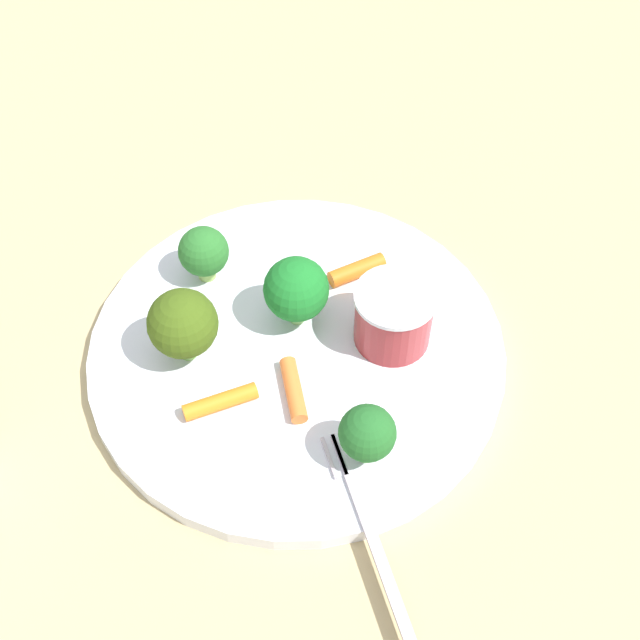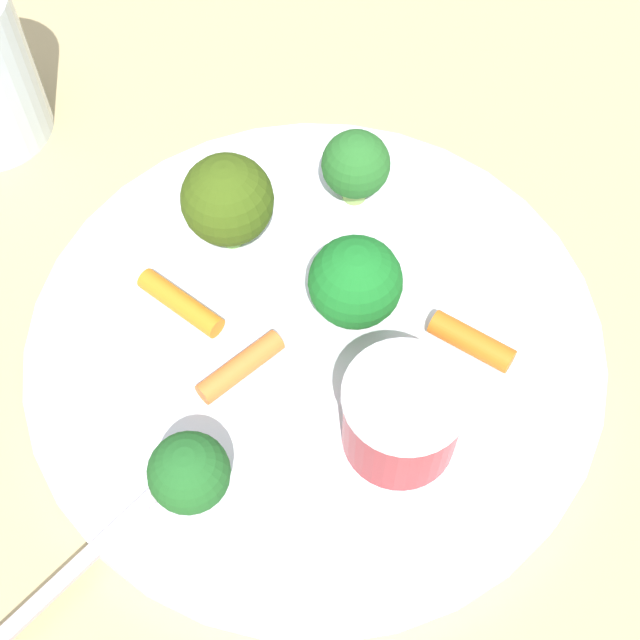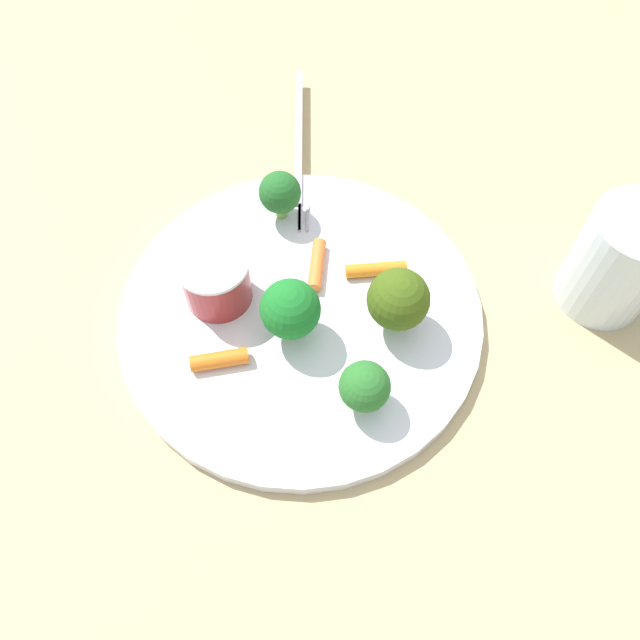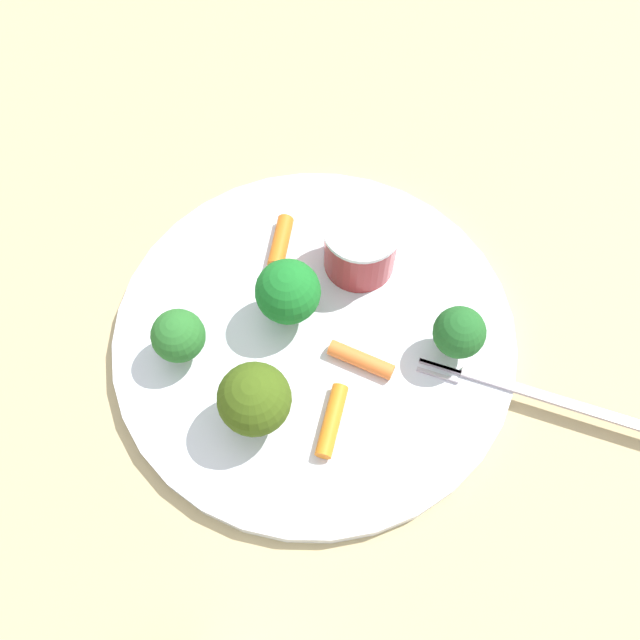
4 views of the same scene
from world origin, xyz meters
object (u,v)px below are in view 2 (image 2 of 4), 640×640
Objects in this scene: plate at (315,344)px; sauce_cup at (402,416)px; carrot_stick_2 at (181,303)px; fork at (30,602)px; broccoli_floret_3 at (355,283)px; broccoli_floret_2 at (189,473)px; carrot_stick_0 at (240,367)px; broccoli_floret_0 at (227,200)px; carrot_stick_1 at (472,341)px; broccoli_floret_1 at (356,165)px.

sauce_cup is at bearing -102.02° from plate.
carrot_stick_2 reaches higher than plate.
broccoli_floret_3 is at bearing -2.78° from fork.
broccoli_floret_2 reaches higher than fork.
carrot_stick_0 is (0.06, 0.03, -0.02)m from broccoli_floret_2.
broccoli_floret_0 is at bearing 78.09° from sauce_cup.
broccoli_floret_2 is 0.83× the size of broccoli_floret_3.
carrot_stick_0 and carrot_stick_2 have the same top height.
broccoli_floret_2 reaches higher than carrot_stick_2.
carrot_stick_0 is at bearing 107.39° from sauce_cup.
plate is at bearing 127.82° from carrot_stick_1.
broccoli_floret_3 is 0.09m from carrot_stick_2.
broccoli_floret_2 is 0.22× the size of fork.
carrot_stick_1 is at bearing -76.54° from broccoli_floret_0.
broccoli_floret_1 is at bearing -8.79° from carrot_stick_2.
sauce_cup is at bearing -131.02° from broccoli_floret_1.
broccoli_floret_1 is 0.11m from carrot_stick_1.
carrot_stick_1 is at bearing -15.83° from fork.
broccoli_floret_2 is 1.08× the size of carrot_stick_1.
sauce_cup reaches higher than fork.
carrot_stick_1 is (-0.03, -0.10, -0.02)m from broccoli_floret_1.
broccoli_floret_0 is at bearing 103.46° from carrot_stick_1.
broccoli_floret_1 reaches higher than plate.
carrot_stick_0 is (-0.05, -0.06, -0.03)m from broccoli_floret_0.
sauce_cup is at bearing -72.61° from carrot_stick_0.
broccoli_floret_0 reaches higher than carrot_stick_2.
sauce_cup is at bearing -81.56° from carrot_stick_2.
carrot_stick_1 is (0.14, -0.04, -0.02)m from broccoli_floret_2.
carrot_stick_1 reaches higher than carrot_stick_2.
fork is at bearing 179.11° from plate.
carrot_stick_1 is at bearing -64.19° from broccoli_floret_3.
carrot_stick_1 is at bearing 3.82° from sauce_cup.
broccoli_floret_1 is (0.08, 0.04, 0.03)m from plate.
broccoli_floret_2 is 0.99× the size of carrot_stick_0.
broccoli_floret_2 is (-0.11, -0.08, -0.01)m from broccoli_floret_0.
broccoli_floret_2 reaches higher than broccoli_floret_1.
plate is 0.10m from broccoli_floret_2.
broccoli_floret_2 is 0.14m from carrot_stick_1.
fork is (-0.08, 0.02, -0.02)m from broccoli_floret_2.
broccoli_floret_0 is at bearing 47.69° from carrot_stick_0.
carrot_stick_1 reaches higher than plate.
broccoli_floret_1 is at bearing 48.98° from sauce_cup.
sauce_cup is at bearing -101.91° from broccoli_floret_0.
sauce_cup is (-0.01, -0.06, 0.03)m from plate.
plate is 6.15× the size of carrot_stick_0.
broccoli_floret_3 is 1.30× the size of carrot_stick_1.
carrot_stick_2 is (0.06, 0.07, -0.02)m from broccoli_floret_2.
plate is at bearing 77.98° from sauce_cup.
sauce_cup is 1.18× the size of carrot_stick_0.
broccoli_floret_1 is 0.97× the size of broccoli_floret_2.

